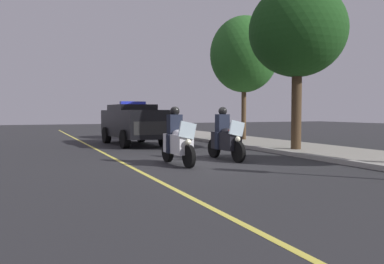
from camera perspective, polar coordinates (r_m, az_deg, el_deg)
The scene contains 9 objects.
ground_plane at distance 12.13m, azimuth 1.46°, elevation -4.42°, with size 80.00×80.00×0.00m, color #28282B.
curb_strip at distance 14.06m, azimuth 15.23°, elevation -3.20°, with size 48.00×0.24×0.15m, color #9E9B93.
sidewalk_strip at distance 15.32m, azimuth 20.80°, elevation -2.89°, with size 48.00×3.60×0.10m, color gray.
lane_stripe_center at distance 11.37m, azimuth -9.11°, elevation -4.94°, with size 48.00×0.12×0.01m, color #E0D14C.
police_motorcycle_lead_left at distance 11.49m, azimuth -2.14°, elevation -1.33°, with size 2.14×0.60×1.72m.
police_motorcycle_lead_right at distance 12.71m, azimuth 4.89°, elevation -0.93°, with size 2.14×0.60×1.72m.
police_suv at distance 18.64m, azimuth -8.52°, elevation 1.41°, with size 5.00×2.30×2.05m.
tree_mid_block at distance 16.14m, azimuth 15.13°, elevation 13.98°, with size 3.76×3.76×6.38m.
tree_far_back at distance 21.12m, azimuth 7.61°, elevation 11.13°, with size 3.59×3.59×6.47m.
Camera 1 is at (10.92, -5.06, 1.56)m, focal length 36.58 mm.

